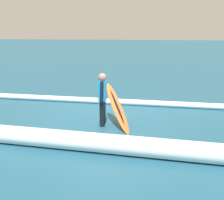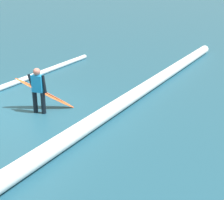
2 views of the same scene
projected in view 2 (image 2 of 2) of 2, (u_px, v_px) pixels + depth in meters
The scene contains 4 objects.
ground_plane at pixel (18, 111), 10.51m from camera, with size 171.27×171.27×0.00m, color #1D5067.
surfer at pixel (38, 88), 10.11m from camera, with size 0.24×0.62×1.42m.
surfboard at pixel (45, 93), 10.55m from camera, with size 1.11×1.71×1.06m.
wave_crest_midground at pixel (98, 119), 9.43m from camera, with size 0.41×0.41×22.09m, color white.
Camera 2 is at (7.50, 6.87, 3.96)m, focal length 53.83 mm.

